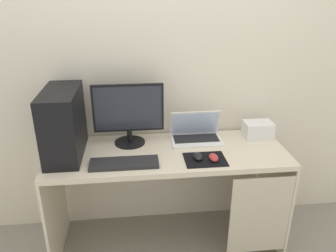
% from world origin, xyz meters
% --- Properties ---
extents(ground_plane, '(8.00, 8.00, 0.00)m').
position_xyz_m(ground_plane, '(0.00, 0.00, 0.00)').
color(ground_plane, gray).
extents(wall_back, '(4.00, 0.05, 2.60)m').
position_xyz_m(wall_back, '(0.00, 0.33, 1.30)').
color(wall_back, beige).
rests_on(wall_back, ground_plane).
extents(desk, '(1.57, 0.58, 0.76)m').
position_xyz_m(desk, '(0.02, -0.01, 0.61)').
color(desk, beige).
rests_on(desk, ground_plane).
extents(pc_tower, '(0.21, 0.47, 0.43)m').
position_xyz_m(pc_tower, '(-0.66, 0.03, 0.97)').
color(pc_tower, black).
rests_on(pc_tower, desk).
extents(monitor, '(0.47, 0.21, 0.43)m').
position_xyz_m(monitor, '(-0.25, 0.14, 0.98)').
color(monitor, black).
rests_on(monitor, desk).
extents(laptop, '(0.36, 0.22, 0.20)m').
position_xyz_m(laptop, '(0.22, 0.16, 0.80)').
color(laptop, white).
rests_on(laptop, desk).
extents(projector, '(0.20, 0.14, 0.12)m').
position_xyz_m(projector, '(0.67, 0.15, 0.81)').
color(projector, white).
rests_on(projector, desk).
extents(keyboard, '(0.42, 0.14, 0.02)m').
position_xyz_m(keyboard, '(-0.29, -0.16, 0.77)').
color(keyboard, '#232326').
rests_on(keyboard, desk).
extents(mousepad, '(0.26, 0.20, 0.00)m').
position_xyz_m(mousepad, '(0.22, -0.15, 0.76)').
color(mousepad, black).
rests_on(mousepad, desk).
extents(mouse_left, '(0.06, 0.10, 0.03)m').
position_xyz_m(mouse_left, '(0.17, -0.14, 0.78)').
color(mouse_left, black).
rests_on(mouse_left, mousepad).
extents(mouse_right, '(0.06, 0.10, 0.03)m').
position_xyz_m(mouse_right, '(0.27, -0.16, 0.78)').
color(mouse_right, '#B23333').
rests_on(mouse_right, mousepad).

